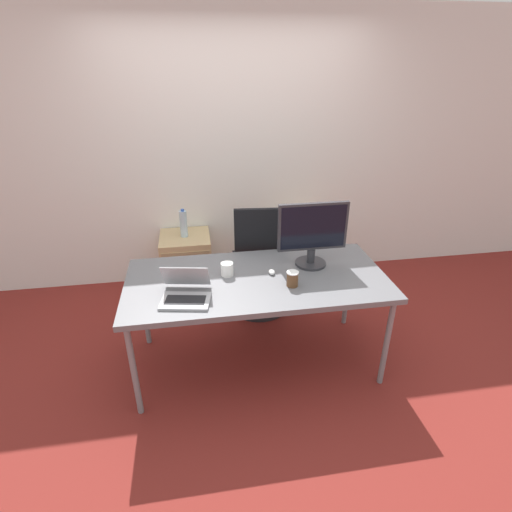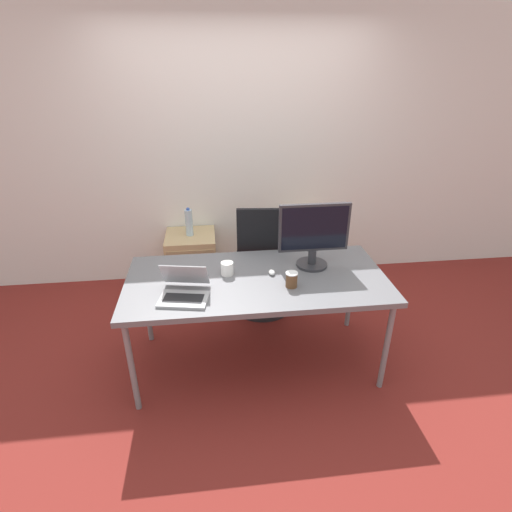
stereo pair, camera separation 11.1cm
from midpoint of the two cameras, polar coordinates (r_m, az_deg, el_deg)
ground_plane at (r=3.26m, az=-0.88°, el=-14.71°), size 14.00×14.00×0.00m
wall_back at (r=4.01m, az=-4.25°, el=14.27°), size 10.00×0.05×2.60m
desk at (r=2.84m, az=-0.98°, el=-3.92°), size 1.84×0.87×0.75m
office_chair at (r=3.61m, az=-0.39°, el=-2.30°), size 0.56×0.58×1.08m
cabinet_left at (r=4.09m, az=-10.61°, el=-0.98°), size 0.48×0.48×0.58m
cabinet_right at (r=4.20m, az=5.57°, el=0.21°), size 0.48×0.48×0.58m
water_bottle at (r=3.91m, az=-11.12°, el=4.55°), size 0.07×0.07×0.28m
laptop_center at (r=2.62m, az=-11.23°, el=-5.13°), size 0.34×0.36×0.20m
monitor at (r=2.91m, az=6.99°, el=3.16°), size 0.51×0.23×0.48m
mouse at (r=2.86m, az=1.15°, el=-2.32°), size 0.04×0.07×0.03m
coffee_cup_white at (r=2.84m, az=-5.27°, el=-1.89°), size 0.09×0.09×0.10m
coffee_cup_brown at (r=2.71m, az=4.06°, el=-3.28°), size 0.08×0.08×0.11m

